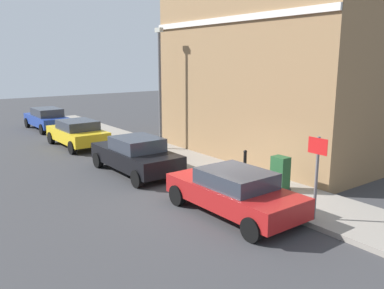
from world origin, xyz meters
TOP-DOWN VIEW (x-y plane):
  - ground at (0.00, 0.00)m, footprint 80.00×80.00m
  - sidewalk at (1.92, 6.00)m, footprint 2.57×30.00m
  - corner_building at (6.42, 3.11)m, footprint 6.54×10.23m
  - car_red at (-0.37, -1.28)m, footprint 1.97×4.31m
  - car_black at (-0.56, 4.23)m, footprint 1.96×4.44m
  - car_yellow at (-0.60, 10.39)m, footprint 2.03×4.15m
  - car_blue at (-0.32, 16.47)m, footprint 1.83×4.32m
  - utility_cabinet at (2.07, -0.88)m, footprint 0.46×0.61m
  - bollard_near_cabinet at (2.17, 0.89)m, footprint 0.14×0.14m
  - street_sign at (0.94, -3.09)m, footprint 0.08×0.60m
  - lamppost at (2.27, 6.88)m, footprint 0.20×0.44m

SIDE VIEW (x-z plane):
  - ground at x=0.00m, z-range 0.00..0.00m
  - sidewalk at x=1.92m, z-range 0.00..0.15m
  - utility_cabinet at x=2.07m, z-range 0.11..1.26m
  - bollard_near_cabinet at x=2.17m, z-range 0.19..1.22m
  - car_red at x=-0.37m, z-range 0.04..1.39m
  - car_yellow at x=-0.60m, z-range 0.04..1.42m
  - car_blue at x=-0.32m, z-range 0.04..1.44m
  - car_black at x=-0.56m, z-range 0.02..1.49m
  - street_sign at x=0.94m, z-range 0.51..2.81m
  - lamppost at x=2.27m, z-range 0.44..6.16m
  - corner_building at x=6.42m, z-range 0.00..9.45m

